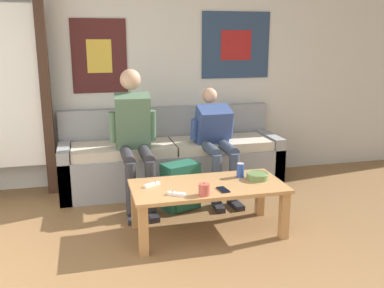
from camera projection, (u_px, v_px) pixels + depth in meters
name	position (u px, v px, depth m)	size (l,w,h in m)	color
wall_back	(144.00, 69.00, 4.77)	(10.00, 0.07, 2.55)	silver
couch	(172.00, 160.00, 4.73)	(2.39, 0.70, 0.86)	gray
coffee_table	(208.00, 192.00, 3.57)	(1.27, 0.61, 0.43)	#B27F4C
person_seated_adult	(134.00, 132.00, 4.18)	(0.47, 0.87, 1.32)	#2D2D33
person_seated_teen	(216.00, 138.00, 4.41)	(0.47, 0.85, 1.10)	#384256
backpack	(181.00, 187.00, 4.12)	(0.39, 0.32, 0.45)	#1E5642
ceramic_bowl	(257.00, 176.00, 3.68)	(0.19, 0.19, 0.06)	#607F47
pillar_candle	(204.00, 190.00, 3.30)	(0.09, 0.09, 0.10)	#B24C42
drink_can_blue	(240.00, 170.00, 3.73)	(0.07, 0.07, 0.12)	#28479E
game_controller_near_left	(152.00, 185.00, 3.52)	(0.14, 0.09, 0.03)	white
game_controller_near_right	(176.00, 194.00, 3.31)	(0.14, 0.11, 0.03)	white
cell_phone	(223.00, 190.00, 3.42)	(0.08, 0.14, 0.01)	black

